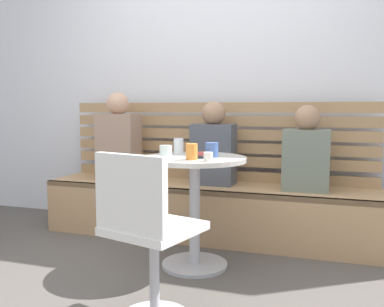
{
  "coord_description": "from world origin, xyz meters",
  "views": [
    {
      "loc": [
        0.96,
        -2.05,
        1.05
      ],
      "look_at": [
        0.05,
        0.66,
        0.75
      ],
      "focal_mm": 39.56,
      "sensor_mm": 36.0,
      "label": 1
    }
  ],
  "objects_px": {
    "cup_water_clear": "(179,146)",
    "cup_espresso_small": "(208,157)",
    "cup_glass_short": "(166,152)",
    "plate_small": "(205,153)",
    "white_chair": "(146,232)",
    "cup_mug_blue": "(212,150)",
    "person_adult": "(118,141)",
    "phone_on_table": "(197,157)",
    "booth_bench": "(207,211)",
    "cafe_table": "(195,190)",
    "cup_tumbler_orange": "(192,152)",
    "person_child_middle": "(306,153)",
    "person_child_left": "(213,148)"
  },
  "relations": [
    {
      "from": "cafe_table",
      "to": "person_adult",
      "type": "xyz_separation_m",
      "value": [
        -0.9,
        0.63,
        0.26
      ]
    },
    {
      "from": "person_adult",
      "to": "cup_tumbler_orange",
      "type": "xyz_separation_m",
      "value": [
        0.93,
        -0.78,
        0.01
      ]
    },
    {
      "from": "person_child_middle",
      "to": "cup_mug_blue",
      "type": "xyz_separation_m",
      "value": [
        -0.56,
        -0.62,
        0.06
      ]
    },
    {
      "from": "cafe_table",
      "to": "cup_espresso_small",
      "type": "distance_m",
      "value": 0.35
    },
    {
      "from": "person_adult",
      "to": "plate_small",
      "type": "xyz_separation_m",
      "value": [
        0.92,
        -0.46,
        -0.03
      ]
    },
    {
      "from": "white_chair",
      "to": "person_child_left",
      "type": "distance_m",
      "value": 1.51
    },
    {
      "from": "person_adult",
      "to": "cup_tumbler_orange",
      "type": "bearing_deg",
      "value": -40.25
    },
    {
      "from": "cup_glass_short",
      "to": "cup_espresso_small",
      "type": "distance_m",
      "value": 0.32
    },
    {
      "from": "cup_mug_blue",
      "to": "cup_tumbler_orange",
      "type": "xyz_separation_m",
      "value": [
        -0.08,
        -0.17,
        0.0
      ]
    },
    {
      "from": "cup_water_clear",
      "to": "plate_small",
      "type": "bearing_deg",
      "value": 8.1
    },
    {
      "from": "cup_glass_short",
      "to": "cup_mug_blue",
      "type": "height_order",
      "value": "cup_mug_blue"
    },
    {
      "from": "cup_espresso_small",
      "to": "cup_water_clear",
      "type": "bearing_deg",
      "value": 132.74
    },
    {
      "from": "person_adult",
      "to": "cup_tumbler_orange",
      "type": "height_order",
      "value": "person_adult"
    },
    {
      "from": "cup_espresso_small",
      "to": "plate_small",
      "type": "relative_size",
      "value": 0.33
    },
    {
      "from": "booth_bench",
      "to": "cup_tumbler_orange",
      "type": "relative_size",
      "value": 27.0
    },
    {
      "from": "cup_glass_short",
      "to": "white_chair",
      "type": "bearing_deg",
      "value": -75.78
    },
    {
      "from": "person_adult",
      "to": "plate_small",
      "type": "distance_m",
      "value": 1.03
    },
    {
      "from": "cup_mug_blue",
      "to": "person_adult",
      "type": "bearing_deg",
      "value": 148.74
    },
    {
      "from": "cup_mug_blue",
      "to": "phone_on_table",
      "type": "distance_m",
      "value": 0.11
    },
    {
      "from": "person_adult",
      "to": "cup_tumbler_orange",
      "type": "distance_m",
      "value": 1.21
    },
    {
      "from": "cafe_table",
      "to": "cup_espresso_small",
      "type": "relative_size",
      "value": 13.21
    },
    {
      "from": "cup_water_clear",
      "to": "cup_espresso_small",
      "type": "distance_m",
      "value": 0.46
    },
    {
      "from": "cafe_table",
      "to": "person_child_middle",
      "type": "xyz_separation_m",
      "value": [
        0.67,
        0.64,
        0.2
      ]
    },
    {
      "from": "cup_glass_short",
      "to": "phone_on_table",
      "type": "xyz_separation_m",
      "value": [
        0.19,
        0.07,
        -0.04
      ]
    },
    {
      "from": "cup_water_clear",
      "to": "cup_espresso_small",
      "type": "xyz_separation_m",
      "value": [
        0.31,
        -0.34,
        -0.03
      ]
    },
    {
      "from": "person_child_middle",
      "to": "cup_espresso_small",
      "type": "distance_m",
      "value": 0.99
    },
    {
      "from": "white_chair",
      "to": "cup_espresso_small",
      "type": "distance_m",
      "value": 0.7
    },
    {
      "from": "cup_mug_blue",
      "to": "cup_espresso_small",
      "type": "xyz_separation_m",
      "value": [
        0.04,
        -0.22,
        -0.02
      ]
    },
    {
      "from": "person_child_middle",
      "to": "plate_small",
      "type": "relative_size",
      "value": 3.77
    },
    {
      "from": "person_child_left",
      "to": "cup_espresso_small",
      "type": "xyz_separation_m",
      "value": [
        0.21,
        -0.87,
        0.03
      ]
    },
    {
      "from": "white_chair",
      "to": "cup_water_clear",
      "type": "relative_size",
      "value": 7.73
    },
    {
      "from": "cup_glass_short",
      "to": "plate_small",
      "type": "relative_size",
      "value": 0.47
    },
    {
      "from": "booth_bench",
      "to": "person_adult",
      "type": "height_order",
      "value": "person_adult"
    },
    {
      "from": "person_child_left",
      "to": "plate_small",
      "type": "relative_size",
      "value": 3.95
    },
    {
      "from": "person_adult",
      "to": "cup_water_clear",
      "type": "distance_m",
      "value": 0.88
    },
    {
      "from": "booth_bench",
      "to": "cafe_table",
      "type": "distance_m",
      "value": 0.71
    },
    {
      "from": "cafe_table",
      "to": "cup_tumbler_orange",
      "type": "distance_m",
      "value": 0.31
    },
    {
      "from": "white_chair",
      "to": "person_adult",
      "type": "distance_m",
      "value": 1.74
    },
    {
      "from": "person_adult",
      "to": "cup_mug_blue",
      "type": "xyz_separation_m",
      "value": [
        1.01,
        -0.61,
        0.01
      ]
    },
    {
      "from": "cup_water_clear",
      "to": "plate_small",
      "type": "xyz_separation_m",
      "value": [
        0.18,
        0.03,
        -0.05
      ]
    },
    {
      "from": "cup_glass_short",
      "to": "cup_tumbler_orange",
      "type": "bearing_deg",
      "value": -14.09
    },
    {
      "from": "cup_water_clear",
      "to": "cup_tumbler_orange",
      "type": "relative_size",
      "value": 1.1
    },
    {
      "from": "booth_bench",
      "to": "person_child_left",
      "type": "xyz_separation_m",
      "value": [
        0.04,
        0.03,
        0.52
      ]
    },
    {
      "from": "white_chair",
      "to": "person_adult",
      "type": "height_order",
      "value": "person_adult"
    },
    {
      "from": "booth_bench",
      "to": "cafe_table",
      "type": "bearing_deg",
      "value": -80.68
    },
    {
      "from": "cup_espresso_small",
      "to": "phone_on_table",
      "type": "height_order",
      "value": "cup_espresso_small"
    },
    {
      "from": "cafe_table",
      "to": "phone_on_table",
      "type": "height_order",
      "value": "phone_on_table"
    },
    {
      "from": "cup_glass_short",
      "to": "plate_small",
      "type": "height_order",
      "value": "cup_glass_short"
    },
    {
      "from": "white_chair",
      "to": "cup_mug_blue",
      "type": "relative_size",
      "value": 8.95
    },
    {
      "from": "person_child_middle",
      "to": "cup_water_clear",
      "type": "distance_m",
      "value": 0.97
    }
  ]
}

